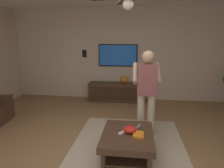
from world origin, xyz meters
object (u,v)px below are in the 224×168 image
(remote_white, at_px, (122,133))
(remote_grey, at_px, (139,127))
(wall_speaker_left, at_px, (150,57))
(coffee_table, at_px, (128,139))
(book, at_px, (138,135))
(wall_speaker_right, at_px, (84,53))
(tv, at_px, (118,55))
(bowl, at_px, (130,129))
(remote_black, at_px, (141,132))
(person_standing, at_px, (147,88))
(media_console, at_px, (117,92))
(vase_round, at_px, (124,79))

(remote_white, xyz_separation_m, remote_grey, (0.25, -0.25, 0.00))
(wall_speaker_left, bearing_deg, remote_white, 169.93)
(coffee_table, xyz_separation_m, remote_white, (-0.01, 0.09, 0.12))
(remote_grey, distance_m, book, 0.30)
(wall_speaker_right, bearing_deg, tv, -90.72)
(bowl, xyz_separation_m, wall_speaker_left, (3.13, -0.45, 0.87))
(coffee_table, height_order, remote_black, remote_black)
(coffee_table, distance_m, bowl, 0.16)
(bowl, distance_m, remote_black, 0.18)
(person_standing, distance_m, bowl, 0.96)
(media_console, distance_m, wall_speaker_right, 1.56)
(media_console, relative_size, remote_white, 11.33)
(remote_grey, xyz_separation_m, wall_speaker_left, (2.93, -0.31, 0.90))
(media_console, relative_size, vase_round, 7.73)
(wall_speaker_left, bearing_deg, bowl, 171.87)
(remote_black, bearing_deg, media_console, -137.60)
(coffee_table, xyz_separation_m, bowl, (0.05, -0.03, 0.15))
(person_standing, height_order, remote_black, person_standing)
(tv, distance_m, remote_grey, 3.14)
(tv, relative_size, person_standing, 0.72)
(coffee_table, relative_size, media_console, 0.59)
(remote_white, bearing_deg, coffee_table, 135.20)
(tv, bearing_deg, coffee_table, 8.52)
(remote_black, bearing_deg, remote_white, -52.19)
(media_console, xyz_separation_m, book, (-2.98, -0.64, 0.14))
(tv, distance_m, wall_speaker_right, 1.05)
(media_console, xyz_separation_m, remote_black, (-2.89, -0.68, 0.14))
(remote_grey, bearing_deg, wall_speaker_left, -169.33)
(bowl, distance_m, wall_speaker_right, 3.62)
(media_console, xyz_separation_m, person_standing, (-2.09, -0.78, 0.66))
(person_standing, bearing_deg, vase_round, 13.14)
(wall_speaker_left, bearing_deg, remote_black, 174.99)
(book, xyz_separation_m, wall_speaker_right, (3.24, 1.69, 0.99))
(vase_round, xyz_separation_m, wall_speaker_left, (0.21, -0.76, 0.66))
(media_console, bearing_deg, tv, -180.00)
(remote_grey, bearing_deg, tv, -150.86)
(book, bearing_deg, wall_speaker_left, -3.13)
(tv, xyz_separation_m, remote_grey, (-2.92, -0.64, -0.95))
(media_console, bearing_deg, book, 12.13)
(tv, height_order, bowl, tv)
(bowl, height_order, book, bowl)
(media_console, height_order, tv, tv)
(coffee_table, height_order, wall_speaker_left, wall_speaker_left)
(book, bearing_deg, coffee_table, 72.60)
(remote_grey, xyz_separation_m, book, (-0.30, 0.00, 0.01))
(tv, xyz_separation_m, wall_speaker_left, (0.01, -0.95, -0.04))
(vase_round, bearing_deg, wall_speaker_right, 80.47)
(coffee_table, xyz_separation_m, remote_black, (0.04, -0.20, 0.12))
(person_standing, xyz_separation_m, book, (-0.89, 0.14, -0.51))
(media_console, bearing_deg, remote_black, 13.23)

